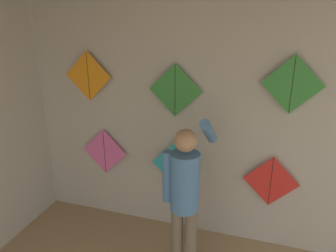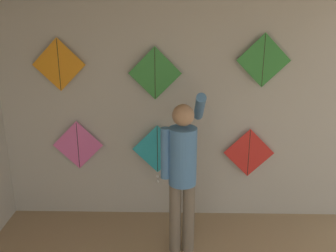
{
  "view_description": "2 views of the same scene",
  "coord_description": "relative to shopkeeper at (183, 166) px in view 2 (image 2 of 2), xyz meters",
  "views": [
    {
      "loc": [
        0.87,
        0.82,
        2.61
      ],
      "look_at": [
        -0.1,
        3.87,
        1.44
      ],
      "focal_mm": 35.0,
      "sensor_mm": 36.0,
      "label": 1
    },
    {
      "loc": [
        0.13,
        0.06,
        2.47
      ],
      "look_at": [
        0.05,
        3.87,
        1.24
      ],
      "focal_mm": 40.0,
      "sensor_mm": 36.0,
      "label": 2
    }
  ],
  "objects": [
    {
      "name": "back_panel",
      "position": [
        -0.2,
        0.75,
        0.44
      ],
      "size": [
        4.55,
        0.06,
        2.8
      ],
      "primitive_type": "cube",
      "color": "#BCB7AD",
      "rests_on": "ground"
    },
    {
      "name": "shopkeeper",
      "position": [
        0.0,
        0.0,
        0.0
      ],
      "size": [
        0.43,
        0.6,
        1.7
      ],
      "rotation": [
        0.0,
        0.0,
        0.04
      ],
      "color": "#726656",
      "rests_on": "ground"
    },
    {
      "name": "kite_0",
      "position": [
        -1.21,
        0.66,
        -0.04
      ],
      "size": [
        0.59,
        0.01,
        0.59
      ],
      "color": "pink"
    },
    {
      "name": "kite_1",
      "position": [
        -0.28,
        0.66,
        -0.11
      ],
      "size": [
        0.59,
        0.04,
        0.72
      ],
      "color": "#28B2C6"
    },
    {
      "name": "kite_2",
      "position": [
        0.78,
        0.66,
        -0.12
      ],
      "size": [
        0.59,
        0.01,
        0.59
      ],
      "color": "red"
    },
    {
      "name": "kite_3",
      "position": [
        -1.35,
        0.66,
        0.9
      ],
      "size": [
        0.59,
        0.01,
        0.59
      ],
      "color": "orange"
    },
    {
      "name": "kite_4",
      "position": [
        -0.3,
        0.66,
        0.81
      ],
      "size": [
        0.59,
        0.01,
        0.59
      ],
      "color": "#338C38"
    },
    {
      "name": "kite_5",
      "position": [
        0.87,
        0.66,
        0.95
      ],
      "size": [
        0.59,
        0.01,
        0.59
      ],
      "color": "#338C38"
    }
  ]
}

